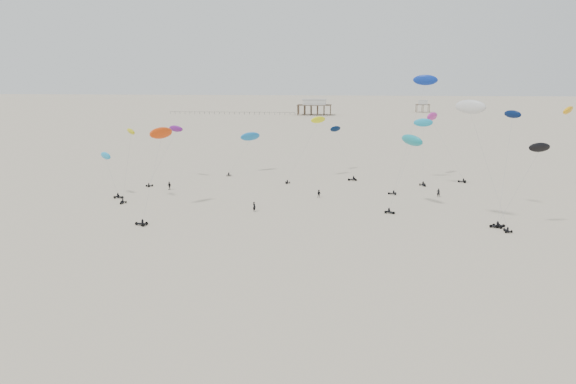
# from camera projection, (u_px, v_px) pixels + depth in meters

# --- Properties ---
(ground_plane) EXTENTS (900.00, 900.00, 0.00)m
(ground_plane) POSITION_uv_depth(u_px,v_px,m) (319.00, 146.00, 201.73)
(ground_plane) COLOR beige
(pavilion_main) EXTENTS (21.00, 13.00, 9.80)m
(pavilion_main) POSITION_uv_depth(u_px,v_px,m) (314.00, 108.00, 347.76)
(pavilion_main) COLOR brown
(pavilion_main) RESTS_ON ground
(pavilion_small) EXTENTS (9.00, 7.00, 8.00)m
(pavilion_small) POSITION_uv_depth(u_px,v_px,m) (423.00, 107.00, 370.23)
(pavilion_small) COLOR brown
(pavilion_small) RESTS_ON ground
(pier_fence) EXTENTS (80.20, 0.20, 1.50)m
(pier_fence) POSITION_uv_depth(u_px,v_px,m) (232.00, 113.00, 353.59)
(pier_fence) COLOR black
(pier_fence) RESTS_ON ground
(rig_0) EXTENTS (9.80, 12.58, 17.55)m
(rig_0) POSITION_uv_depth(u_px,v_px,m) (314.00, 129.00, 138.89)
(rig_0) COLOR black
(rig_0) RESTS_ON ground
(rig_1) EXTENTS (7.73, 16.89, 17.79)m
(rig_1) POSITION_uv_depth(u_px,v_px,m) (342.00, 148.00, 144.72)
(rig_1) COLOR black
(rig_1) RESTS_ON ground
(rig_2) EXTENTS (3.44, 6.77, 15.08)m
(rig_2) POSITION_uv_depth(u_px,v_px,m) (128.00, 154.00, 114.30)
(rig_2) COLOR black
(rig_2) RESTS_ON ground
(rig_3) EXTENTS (8.37, 16.34, 20.81)m
(rig_3) POSITION_uv_depth(u_px,v_px,m) (576.00, 127.00, 124.39)
(rig_3) COLOR black
(rig_3) RESTS_ON ground
(rig_4) EXTENTS (6.63, 14.47, 16.37)m
(rig_4) POSITION_uv_depth(u_px,v_px,m) (171.00, 138.00, 137.43)
(rig_4) COLOR black
(rig_4) RESTS_ON ground
(rig_5) EXTENTS (4.78, 11.48, 15.98)m
(rig_5) POSITION_uv_depth(u_px,v_px,m) (423.00, 136.00, 136.00)
(rig_5) COLOR black
(rig_5) RESTS_ON ground
(rig_6) EXTENTS (6.80, 5.88, 9.49)m
(rig_6) POSITION_uv_depth(u_px,v_px,m) (110.00, 170.00, 119.58)
(rig_6) COLOR black
(rig_6) RESTS_ON ground
(rig_7) EXTENTS (9.66, 8.98, 21.87)m
(rig_7) POSITION_uv_depth(u_px,v_px,m) (474.00, 120.00, 94.97)
(rig_7) COLOR black
(rig_7) RESTS_ON ground
(rig_8) EXTENTS (10.61, 9.66, 26.10)m
(rig_8) POSITION_uv_depth(u_px,v_px,m) (421.00, 94.00, 123.16)
(rig_8) COLOR black
(rig_8) RESTS_ON ground
(rig_9) EXTENTS (7.65, 16.81, 22.61)m
(rig_9) POSITION_uv_depth(u_px,v_px,m) (508.00, 155.00, 102.07)
(rig_9) COLOR black
(rig_9) RESTS_ON ground
(rig_10) EXTENTS (9.34, 3.04, 14.77)m
(rig_10) POSITION_uv_depth(u_px,v_px,m) (524.00, 175.00, 94.45)
(rig_10) COLOR black
(rig_10) RESTS_ON ground
(rig_11) EXTENTS (9.97, 12.21, 17.63)m
(rig_11) POSITION_uv_depth(u_px,v_px,m) (438.00, 128.00, 140.24)
(rig_11) COLOR black
(rig_11) RESTS_ON ground
(rig_12) EXTENTS (8.17, 10.67, 15.07)m
(rig_12) POSITION_uv_depth(u_px,v_px,m) (409.00, 148.00, 108.43)
(rig_12) COLOR black
(rig_12) RESTS_ON ground
(rig_13) EXTENTS (8.44, 10.60, 12.04)m
(rig_13) POSITION_uv_depth(u_px,v_px,m) (248.00, 139.00, 147.99)
(rig_13) COLOR black
(rig_13) RESTS_ON ground
(rig_14) EXTENTS (4.64, 17.81, 19.15)m
(rig_14) POSITION_uv_depth(u_px,v_px,m) (157.00, 149.00, 106.12)
(rig_14) COLOR black
(rig_14) RESTS_ON ground
(spectator_0) EXTENTS (0.99, 0.93, 2.23)m
(spectator_0) POSITION_uv_depth(u_px,v_px,m) (254.00, 211.00, 107.33)
(spectator_0) COLOR black
(spectator_0) RESTS_ON ground
(spectator_1) EXTENTS (1.07, 0.80, 1.96)m
(spectator_1) POSITION_uv_depth(u_px,v_px,m) (319.00, 197.00, 119.28)
(spectator_1) COLOR black
(spectator_1) RESTS_ON ground
(spectator_2) EXTENTS (1.47, 1.28, 2.20)m
(spectator_2) POSITION_uv_depth(u_px,v_px,m) (169.00, 190.00, 127.16)
(spectator_2) COLOR black
(spectator_2) RESTS_ON ground
(spectator_3) EXTENTS (0.82, 0.59, 2.20)m
(spectator_3) POSITION_uv_depth(u_px,v_px,m) (438.00, 197.00, 119.68)
(spectator_3) COLOR black
(spectator_3) RESTS_ON ground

